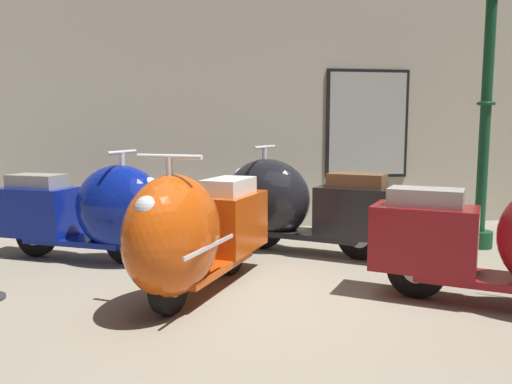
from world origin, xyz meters
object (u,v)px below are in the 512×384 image
at_px(scooter_0, 95,211).
at_px(scooter_1, 193,232).
at_px(scooter_2, 293,204).
at_px(lamppost, 486,98).

relative_size(scooter_0, scooter_1, 0.98).
bearing_deg(scooter_0, scooter_2, 27.85).
distance_m(scooter_1, lamppost, 3.51).
bearing_deg(scooter_1, scooter_0, -114.32).
relative_size(scooter_2, lamppost, 0.61).
xyz_separation_m(scooter_1, lamppost, (3.11, 1.21, 1.09)).
xyz_separation_m(scooter_0, scooter_2, (1.98, 0.09, 0.01)).
height_order(scooter_0, scooter_1, scooter_1).
distance_m(scooter_0, scooter_2, 1.98).
bearing_deg(scooter_1, lamppost, 140.56).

